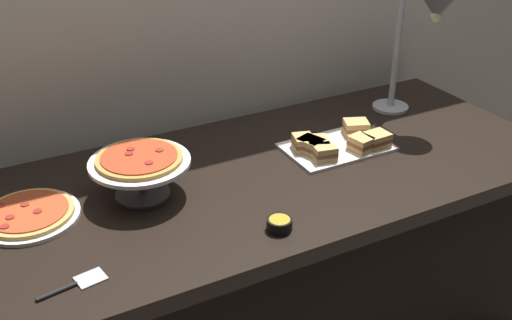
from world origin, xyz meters
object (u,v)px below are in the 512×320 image
at_px(heat_lamp, 429,18).
at_px(serving_spatula, 75,285).
at_px(sauce_cup_near, 279,224).
at_px(pizza_plate_center, 140,164).
at_px(sandwich_platter, 336,144).
at_px(pizza_plate_front, 29,215).

xyz_separation_m(heat_lamp, serving_spatula, (-1.35, -0.34, -0.39)).
height_order(heat_lamp, sauce_cup_near, heat_lamp).
xyz_separation_m(pizza_plate_center, serving_spatula, (-0.28, -0.32, -0.10)).
height_order(sandwich_platter, serving_spatula, sandwich_platter).
bearing_deg(pizza_plate_center, heat_lamp, 1.16).
xyz_separation_m(pizza_plate_center, sauce_cup_near, (0.27, -0.35, -0.09)).
bearing_deg(heat_lamp, serving_spatula, -165.73).
bearing_deg(serving_spatula, pizza_plate_front, 97.08).
distance_m(heat_lamp, serving_spatula, 1.45).
bearing_deg(heat_lamp, pizza_plate_center, -178.84).
bearing_deg(sandwich_platter, pizza_plate_center, 177.32).
height_order(pizza_plate_front, sauce_cup_near, sauce_cup_near).
height_order(pizza_plate_center, serving_spatula, pizza_plate_center).
relative_size(pizza_plate_front, serving_spatula, 1.64).
distance_m(heat_lamp, pizza_plate_center, 1.11).
distance_m(pizza_plate_front, sandwich_platter, 1.00).
xyz_separation_m(heat_lamp, pizza_plate_center, (-1.07, -0.02, -0.29)).
distance_m(pizza_plate_center, serving_spatula, 0.44).
xyz_separation_m(pizza_plate_front, pizza_plate_center, (0.32, -0.03, 0.09)).
relative_size(sandwich_platter, sauce_cup_near, 5.03).
bearing_deg(pizza_plate_center, sandwich_platter, -2.68).
xyz_separation_m(pizza_plate_front, sauce_cup_near, (0.60, -0.38, 0.01)).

